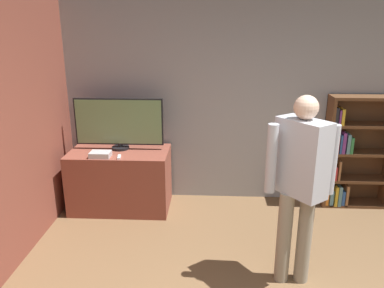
% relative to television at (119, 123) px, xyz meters
% --- Properties ---
extents(wall_back, '(6.71, 0.09, 2.70)m').
position_rel_television_xyz_m(wall_back, '(1.63, 0.33, 0.25)').
color(wall_back, '#9EA3A8').
rests_on(wall_back, ground_plane).
extents(wall_side_brick, '(0.06, 4.60, 2.70)m').
position_rel_television_xyz_m(wall_side_brick, '(-0.76, -1.20, 0.25)').
color(wall_side_brick, brown).
rests_on(wall_side_brick, ground_plane).
extents(tv_ledge, '(1.23, 0.69, 0.77)m').
position_rel_television_xyz_m(tv_ledge, '(-0.00, -0.08, -0.72)').
color(tv_ledge, brown).
rests_on(tv_ledge, ground_plane).
extents(television, '(1.10, 0.22, 0.65)m').
position_rel_television_xyz_m(television, '(0.00, 0.00, 0.00)').
color(television, black).
rests_on(television, tv_ledge).
extents(game_console, '(0.24, 0.17, 0.07)m').
position_rel_television_xyz_m(game_console, '(-0.17, -0.32, -0.31)').
color(game_console, silver).
rests_on(game_console, tv_ledge).
extents(remote_loose, '(0.06, 0.14, 0.02)m').
position_rel_television_xyz_m(remote_loose, '(0.06, -0.34, -0.33)').
color(remote_loose, white).
rests_on(remote_loose, tv_ledge).
extents(bookshelf, '(0.84, 0.28, 1.44)m').
position_rel_television_xyz_m(bookshelf, '(2.94, 0.15, -0.43)').
color(bookshelf, brown).
rests_on(bookshelf, ground_plane).
extents(person, '(0.59, 0.49, 1.73)m').
position_rel_television_xyz_m(person, '(1.90, -1.47, -0.08)').
color(person, gray).
rests_on(person, ground_plane).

